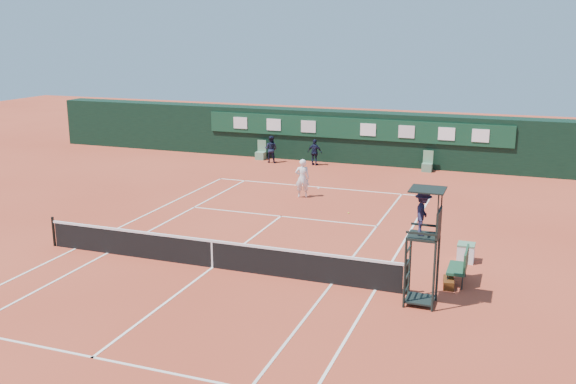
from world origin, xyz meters
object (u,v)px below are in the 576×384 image
at_px(umpire_chair, 424,222).
at_px(player_bench, 461,264).
at_px(cooler, 466,253).
at_px(tennis_net, 212,253).
at_px(player, 302,178).

distance_m(umpire_chair, player_bench, 2.92).
relative_size(player_bench, cooler, 1.86).
bearing_deg(tennis_net, player_bench, 10.84).
bearing_deg(umpire_chair, tennis_net, 175.43).
distance_m(player_bench, cooler, 1.99).
bearing_deg(cooler, umpire_chair, -102.91).
xyz_separation_m(umpire_chair, cooler, (0.92, 4.02, -2.13)).
bearing_deg(player_bench, player, 134.22).
height_order(tennis_net, umpire_chair, umpire_chair).
bearing_deg(player, cooler, 121.30).
bearing_deg(cooler, player, 141.94).
distance_m(cooler, player, 10.19).
relative_size(tennis_net, player, 7.06).
relative_size(cooler, player, 0.35).
height_order(umpire_chair, player_bench, umpire_chair).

